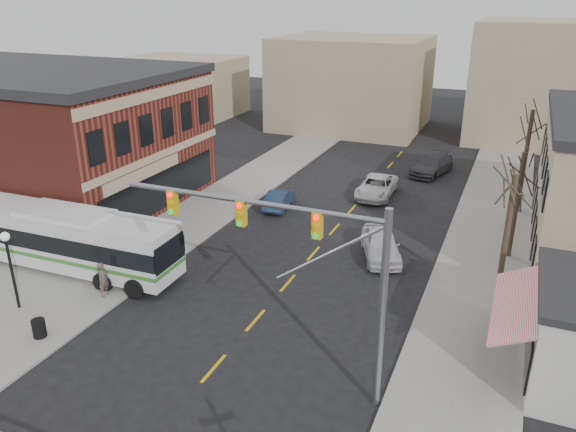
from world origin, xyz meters
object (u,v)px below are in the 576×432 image
(pedestrian_near, at_px, (103,280))
(pedestrian_far, at_px, (107,262))
(street_lamp, at_px, (8,254))
(traffic_signal_mast, at_px, (307,255))
(car_b, at_px, (279,199))
(transit_bus, at_px, (69,239))
(trash_bin, at_px, (39,328))
(car_c, at_px, (377,187))
(car_a, at_px, (381,244))
(car_d, at_px, (432,165))

(pedestrian_near, xyz_separation_m, pedestrian_far, (-1.31, 1.82, -0.08))
(street_lamp, relative_size, pedestrian_far, 2.37)
(traffic_signal_mast, height_order, car_b, traffic_signal_mast)
(car_b, xyz_separation_m, pedestrian_far, (-4.35, -13.50, 0.30))
(street_lamp, bearing_deg, pedestrian_far, 66.81)
(transit_bus, height_order, trash_bin, transit_bus)
(street_lamp, relative_size, car_b, 1.00)
(street_lamp, height_order, pedestrian_far, street_lamp)
(street_lamp, xyz_separation_m, car_c, (12.12, 23.08, -2.29))
(street_lamp, distance_m, car_b, 19.08)
(trash_bin, height_order, pedestrian_near, pedestrian_near)
(street_lamp, distance_m, car_c, 26.17)
(traffic_signal_mast, distance_m, street_lamp, 15.37)
(car_b, height_order, pedestrian_far, pedestrian_far)
(car_b, xyz_separation_m, car_c, (5.90, 5.20, 0.08))
(pedestrian_far, bearing_deg, car_b, 11.94)
(transit_bus, xyz_separation_m, car_a, (15.67, 8.26, -1.07))
(traffic_signal_mast, bearing_deg, car_a, 90.43)
(transit_bus, relative_size, car_a, 2.68)
(traffic_signal_mast, xyz_separation_m, car_c, (-3.00, 22.96, -5.02))
(traffic_signal_mast, bearing_deg, pedestrian_far, 162.17)
(street_lamp, relative_size, car_c, 0.75)
(transit_bus, height_order, car_a, transit_bus)
(car_b, bearing_deg, pedestrian_near, 71.90)
(street_lamp, relative_size, car_d, 0.75)
(traffic_signal_mast, relative_size, pedestrian_far, 6.20)
(street_lamp, xyz_separation_m, car_d, (15.08, 30.42, -2.25))
(car_d, bearing_deg, car_c, -96.77)
(transit_bus, relative_size, car_c, 2.46)
(trash_bin, distance_m, pedestrian_far, 6.00)
(traffic_signal_mast, height_order, pedestrian_near, traffic_signal_mast)
(traffic_signal_mast, bearing_deg, car_c, 97.45)
(car_a, distance_m, car_b, 10.23)
(transit_bus, distance_m, trash_bin, 7.04)
(car_b, bearing_deg, car_c, -145.48)
(car_b, relative_size, car_c, 0.75)
(car_b, relative_size, pedestrian_far, 2.38)
(street_lamp, relative_size, trash_bin, 4.75)
(traffic_signal_mast, distance_m, trash_bin, 13.40)
(street_lamp, height_order, car_b, street_lamp)
(street_lamp, xyz_separation_m, car_b, (6.23, 17.88, -2.37))
(traffic_signal_mast, distance_m, pedestrian_near, 13.06)
(traffic_signal_mast, relative_size, car_d, 1.95)
(traffic_signal_mast, xyz_separation_m, trash_bin, (-12.23, -1.64, -5.22))
(transit_bus, relative_size, pedestrian_far, 7.75)
(transit_bus, distance_m, traffic_signal_mast, 16.79)
(trash_bin, height_order, pedestrian_far, pedestrian_far)
(transit_bus, distance_m, car_b, 15.16)
(street_lamp, bearing_deg, transit_bus, 98.18)
(trash_bin, xyz_separation_m, car_d, (12.19, 31.94, 0.24))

